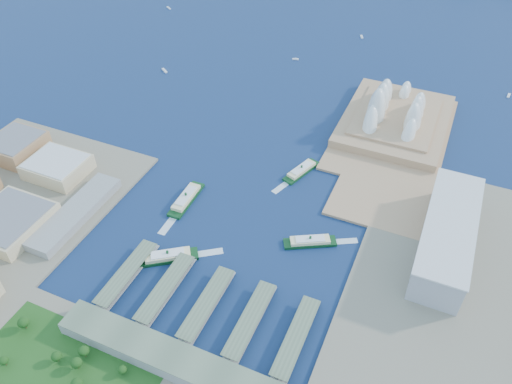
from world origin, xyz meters
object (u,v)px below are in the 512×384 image
at_px(opera_house, 399,105).
at_px(ferry_d, 310,240).
at_px(toaster_building, 447,235).
at_px(ferry_a, 186,197).
at_px(ferry_b, 301,169).
at_px(ferry_c, 168,255).

xyz_separation_m(opera_house, ferry_d, (-32.75, -244.92, -27.01)).
xyz_separation_m(toaster_building, ferry_d, (-122.75, -44.92, -15.51)).
distance_m(opera_house, toaster_building, 219.62).
relative_size(ferry_a, ferry_b, 1.12).
bearing_deg(ferry_c, ferry_b, -57.57).
xyz_separation_m(opera_house, toaster_building, (90.00, -200.00, -11.50)).
bearing_deg(ferry_a, ferry_c, -73.64).
bearing_deg(ferry_c, toaster_building, -98.90).
bearing_deg(ferry_a, toaster_building, 7.03).
distance_m(ferry_b, ferry_c, 192.02).
bearing_deg(ferry_a, opera_house, 52.06).
bearing_deg(toaster_building, ferry_a, -171.62).
relative_size(toaster_building, ferry_d, 2.94).
height_order(opera_house, ferry_b, opera_house).
bearing_deg(ferry_b, opera_house, 80.22).
bearing_deg(opera_house, ferry_b, -119.10).
bearing_deg(ferry_b, ferry_c, -93.11).
xyz_separation_m(toaster_building, ferry_b, (-169.01, 58.03, -15.47)).
height_order(opera_house, ferry_c, opera_house).
xyz_separation_m(ferry_c, ferry_d, (119.51, 74.54, -0.50)).
relative_size(ferry_b, ferry_d, 1.01).
bearing_deg(toaster_building, ferry_c, -153.75).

